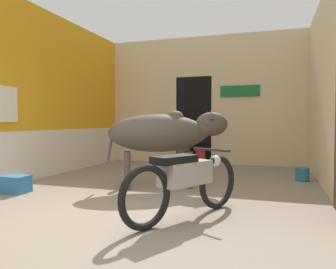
{
  "coord_description": "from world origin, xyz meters",
  "views": [
    {
      "loc": [
        1.87,
        -3.4,
        1.16
      ],
      "look_at": [
        -0.03,
        2.48,
        0.92
      ],
      "focal_mm": 35.0,
      "sensor_mm": 36.0,
      "label": 1
    }
  ],
  "objects_px": {
    "bucket": "(302,174)",
    "cow": "(165,133)",
    "shopkeeper_seated": "(185,140)",
    "plastic_stool": "(200,157)",
    "crate": "(15,184)",
    "motorcycle_near": "(185,180)"
  },
  "relations": [
    {
      "from": "shopkeeper_seated",
      "to": "plastic_stool",
      "type": "xyz_separation_m",
      "value": [
        0.42,
        0.02,
        -0.43
      ]
    },
    {
      "from": "motorcycle_near",
      "to": "crate",
      "type": "relative_size",
      "value": 4.06
    },
    {
      "from": "shopkeeper_seated",
      "to": "bucket",
      "type": "bearing_deg",
      "value": -27.71
    },
    {
      "from": "bucket",
      "to": "crate",
      "type": "bearing_deg",
      "value": -150.48
    },
    {
      "from": "cow",
      "to": "plastic_stool",
      "type": "height_order",
      "value": "cow"
    },
    {
      "from": "cow",
      "to": "motorcycle_near",
      "type": "distance_m",
      "value": 1.98
    },
    {
      "from": "plastic_stool",
      "to": "crate",
      "type": "xyz_separation_m",
      "value": [
        -2.22,
        -4.07,
        -0.1
      ]
    },
    {
      "from": "cow",
      "to": "shopkeeper_seated",
      "type": "distance_m",
      "value": 2.88
    },
    {
      "from": "cow",
      "to": "motorcycle_near",
      "type": "height_order",
      "value": "cow"
    },
    {
      "from": "bucket",
      "to": "plastic_stool",
      "type": "bearing_deg",
      "value": 147.93
    },
    {
      "from": "crate",
      "to": "bucket",
      "type": "bearing_deg",
      "value": 29.52
    },
    {
      "from": "cow",
      "to": "plastic_stool",
      "type": "relative_size",
      "value": 4.78
    },
    {
      "from": "motorcycle_near",
      "to": "shopkeeper_seated",
      "type": "relative_size",
      "value": 1.4
    },
    {
      "from": "cow",
      "to": "plastic_stool",
      "type": "bearing_deg",
      "value": 89.44
    },
    {
      "from": "motorcycle_near",
      "to": "bucket",
      "type": "xyz_separation_m",
      "value": [
        1.55,
        3.11,
        -0.33
      ]
    },
    {
      "from": "shopkeeper_seated",
      "to": "plastic_stool",
      "type": "distance_m",
      "value": 0.6
    },
    {
      "from": "motorcycle_near",
      "to": "shopkeeper_seated",
      "type": "height_order",
      "value": "shopkeeper_seated"
    },
    {
      "from": "crate",
      "to": "shopkeeper_seated",
      "type": "bearing_deg",
      "value": 66.06
    },
    {
      "from": "bucket",
      "to": "cow",
      "type": "bearing_deg",
      "value": -149.94
    },
    {
      "from": "crate",
      "to": "cow",
      "type": "bearing_deg",
      "value": 28.92
    },
    {
      "from": "motorcycle_near",
      "to": "crate",
      "type": "bearing_deg",
      "value": 170.34
    },
    {
      "from": "motorcycle_near",
      "to": "plastic_stool",
      "type": "xyz_separation_m",
      "value": [
        -0.81,
        4.58,
        -0.22
      ]
    }
  ]
}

